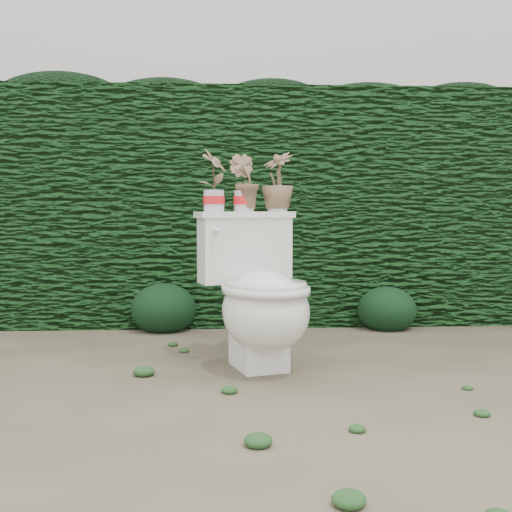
{
  "coord_description": "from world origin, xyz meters",
  "views": [
    {
      "loc": [
        -0.37,
        -3.1,
        0.78
      ],
      "look_at": [
        -0.18,
        0.15,
        0.55
      ],
      "focal_mm": 45.0,
      "sensor_mm": 36.0,
      "label": 1
    }
  ],
  "objects": [
    {
      "name": "house_wall",
      "position": [
        0.6,
        6.0,
        2.0
      ],
      "size": [
        8.0,
        3.5,
        4.0
      ],
      "primitive_type": "cube",
      "color": "silver",
      "rests_on": "ground"
    },
    {
      "name": "toilet",
      "position": [
        -0.17,
        0.01,
        0.36
      ],
      "size": [
        0.62,
        0.78,
        0.78
      ],
      "rotation": [
        0.0,
        0.0,
        0.27
      ],
      "color": "white",
      "rests_on": "ground"
    },
    {
      "name": "liriope_clump_2",
      "position": [
        0.74,
        1.05,
        0.16
      ],
      "size": [
        0.39,
        0.39,
        0.31
      ],
      "primitive_type": "ellipsoid",
      "color": "black",
      "rests_on": "ground"
    },
    {
      "name": "potted_plant_left",
      "position": [
        -0.39,
        0.2,
        0.93
      ],
      "size": [
        0.18,
        0.2,
        0.31
      ],
      "primitive_type": "imported",
      "rotation": [
        0.0,
        0.0,
        1.02
      ],
      "color": "#3A7B26",
      "rests_on": "toilet"
    },
    {
      "name": "potted_plant_right",
      "position": [
        -0.06,
        0.29,
        0.93
      ],
      "size": [
        0.24,
        0.24,
        0.3
      ],
      "primitive_type": "imported",
      "rotation": [
        0.0,
        0.0,
        5.48
      ],
      "color": "#3A7B26",
      "rests_on": "toilet"
    },
    {
      "name": "hedge",
      "position": [
        0.0,
        1.6,
        0.8
      ],
      "size": [
        8.0,
        1.0,
        1.6
      ],
      "primitive_type": "cube",
      "color": "#194A18",
      "rests_on": "ground"
    },
    {
      "name": "liriope_clump_1",
      "position": [
        -0.73,
        1.09,
        0.17
      ],
      "size": [
        0.42,
        0.42,
        0.34
      ],
      "primitive_type": "ellipsoid",
      "color": "black",
      "rests_on": "ground"
    },
    {
      "name": "ground",
      "position": [
        0.0,
        0.0,
        0.0
      ],
      "size": [
        60.0,
        60.0,
        0.0
      ],
      "primitive_type": "plane",
      "color": "#776C52",
      "rests_on": "ground"
    },
    {
      "name": "potted_plant_center",
      "position": [
        -0.24,
        0.24,
        0.92
      ],
      "size": [
        0.2,
        0.18,
        0.29
      ],
      "primitive_type": "imported",
      "rotation": [
        0.0,
        0.0,
        2.7
      ],
      "color": "#3A7B26",
      "rests_on": "toilet"
    }
  ]
}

